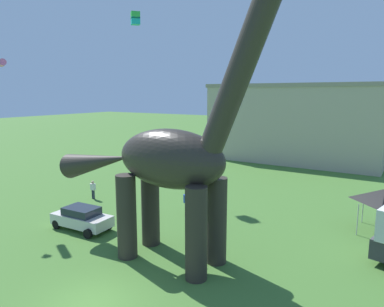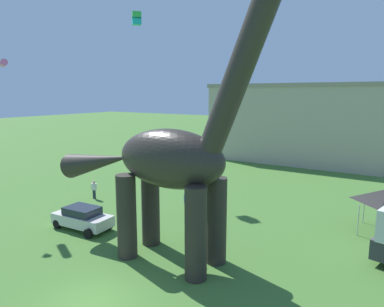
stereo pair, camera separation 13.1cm
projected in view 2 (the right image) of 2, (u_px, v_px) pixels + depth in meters
ground_plane at (92, 303)px, 15.61m from camera, size 240.00×240.00×0.00m
dinosaur_sculpture at (169, 159)px, 18.86m from camera, size 15.11×3.20×15.79m
parked_sedan_left at (82, 218)px, 24.06m from camera, size 4.30×2.04×1.55m
person_photographer at (94, 188)px, 30.97m from camera, size 0.61×0.27×1.62m
person_far_spectator at (188, 200)px, 26.99m from camera, size 0.66×0.29×1.78m
kite_mid_left at (137, 18)px, 34.20m from camera, size 1.17×1.17×1.18m
kite_high_left at (0, 63)px, 26.46m from camera, size 1.81×1.83×0.52m
background_building_block at (296, 123)px, 47.55m from camera, size 22.66×8.71×10.40m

